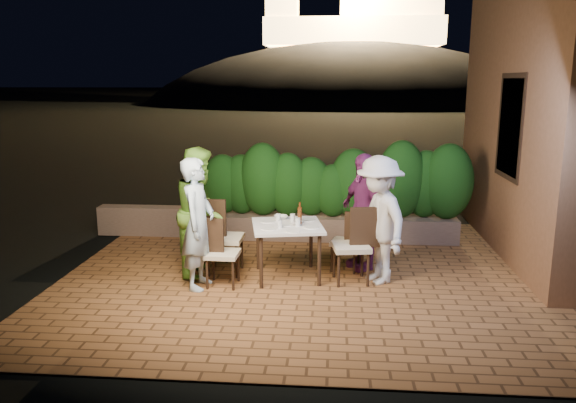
# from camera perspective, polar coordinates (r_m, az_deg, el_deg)

# --- Properties ---
(ground) EXTENTS (400.00, 400.00, 0.00)m
(ground) POSITION_cam_1_polar(r_m,az_deg,el_deg) (7.54, 2.79, -8.69)
(ground) COLOR black
(ground) RESTS_ON ground
(terrace_floor) EXTENTS (7.00, 6.00, 0.15)m
(terrace_floor) POSITION_cam_1_polar(r_m,az_deg,el_deg) (8.03, 2.92, -7.78)
(terrace_floor) COLOR brown
(terrace_floor) RESTS_ON ground
(building_wall) EXTENTS (1.60, 5.00, 5.00)m
(building_wall) POSITION_cam_1_polar(r_m,az_deg,el_deg) (9.65, 25.69, 10.03)
(building_wall) COLOR brown
(building_wall) RESTS_ON ground
(window_pane) EXTENTS (0.08, 1.00, 1.40)m
(window_pane) POSITION_cam_1_polar(r_m,az_deg,el_deg) (8.95, 21.81, 7.07)
(window_pane) COLOR black
(window_pane) RESTS_ON building_wall
(window_frame) EXTENTS (0.06, 1.15, 1.55)m
(window_frame) POSITION_cam_1_polar(r_m,az_deg,el_deg) (8.95, 21.75, 7.07)
(window_frame) COLOR black
(window_frame) RESTS_ON building_wall
(planter) EXTENTS (4.20, 0.55, 0.40)m
(planter) POSITION_cam_1_polar(r_m,az_deg,el_deg) (9.66, 4.50, -2.62)
(planter) COLOR brown
(planter) RESTS_ON ground
(hedge) EXTENTS (4.00, 0.70, 1.10)m
(hedge) POSITION_cam_1_polar(r_m,az_deg,el_deg) (9.50, 4.57, 1.75)
(hedge) COLOR #154011
(hedge) RESTS_ON planter
(parapet) EXTENTS (2.20, 0.30, 0.50)m
(parapet) POSITION_cam_1_polar(r_m,az_deg,el_deg) (10.12, -12.76, -1.92)
(parapet) COLOR brown
(parapet) RESTS_ON ground
(hill) EXTENTS (52.00, 40.00, 22.00)m
(hill) POSITION_cam_1_polar(r_m,az_deg,el_deg) (67.40, 6.37, 6.48)
(hill) COLOR black
(hill) RESTS_ON ground
(fortress) EXTENTS (26.00, 8.00, 8.00)m
(fortress) POSITION_cam_1_polar(r_m,az_deg,el_deg) (67.52, 6.67, 18.82)
(fortress) COLOR #FFCC7A
(fortress) RESTS_ON hill
(dining_table) EXTENTS (1.08, 1.08, 0.75)m
(dining_table) POSITION_cam_1_polar(r_m,az_deg,el_deg) (7.73, -0.06, -5.05)
(dining_table) COLOR white
(dining_table) RESTS_ON ground
(plate_nw) EXTENTS (0.21, 0.21, 0.01)m
(plate_nw) POSITION_cam_1_polar(r_m,az_deg,el_deg) (7.40, -1.92, -2.77)
(plate_nw) COLOR white
(plate_nw) RESTS_ON dining_table
(plate_sw) EXTENTS (0.21, 0.21, 0.01)m
(plate_sw) POSITION_cam_1_polar(r_m,az_deg,el_deg) (7.78, -2.09, -2.02)
(plate_sw) COLOR white
(plate_sw) RESTS_ON dining_table
(plate_ne) EXTENTS (0.21, 0.21, 0.01)m
(plate_ne) POSITION_cam_1_polar(r_m,az_deg,el_deg) (7.49, 2.35, -2.60)
(plate_ne) COLOR white
(plate_ne) RESTS_ON dining_table
(plate_se) EXTENTS (0.24, 0.24, 0.01)m
(plate_se) POSITION_cam_1_polar(r_m,az_deg,el_deg) (7.87, 1.90, -1.86)
(plate_se) COLOR white
(plate_se) RESTS_ON dining_table
(plate_centre) EXTENTS (0.23, 0.23, 0.01)m
(plate_centre) POSITION_cam_1_polar(r_m,az_deg,el_deg) (7.63, -0.20, -2.31)
(plate_centre) COLOR white
(plate_centre) RESTS_ON dining_table
(plate_front) EXTENTS (0.20, 0.20, 0.01)m
(plate_front) POSITION_cam_1_polar(r_m,az_deg,el_deg) (7.28, 0.47, -3.02)
(plate_front) COLOR white
(plate_front) RESTS_ON dining_table
(glass_nw) EXTENTS (0.06, 0.06, 0.10)m
(glass_nw) POSITION_cam_1_polar(r_m,az_deg,el_deg) (7.44, -0.83, -2.32)
(glass_nw) COLOR silver
(glass_nw) RESTS_ON dining_table
(glass_sw) EXTENTS (0.06, 0.06, 0.11)m
(glass_sw) POSITION_cam_1_polar(r_m,az_deg,el_deg) (7.79, -1.00, -1.65)
(glass_sw) COLOR silver
(glass_sw) RESTS_ON dining_table
(glass_ne) EXTENTS (0.07, 0.07, 0.12)m
(glass_ne) POSITION_cam_1_polar(r_m,az_deg,el_deg) (7.53, 1.01, -2.10)
(glass_ne) COLOR silver
(glass_ne) RESTS_ON dining_table
(glass_se) EXTENTS (0.07, 0.07, 0.12)m
(glass_se) POSITION_cam_1_polar(r_m,az_deg,el_deg) (7.74, 0.48, -1.69)
(glass_se) COLOR silver
(glass_se) RESTS_ON dining_table
(beer_bottle) EXTENTS (0.06, 0.06, 0.30)m
(beer_bottle) POSITION_cam_1_polar(r_m,az_deg,el_deg) (7.64, 1.20, -1.18)
(beer_bottle) COLOR #51250D
(beer_bottle) RESTS_ON dining_table
(bowl) EXTENTS (0.23, 0.23, 0.05)m
(bowl) POSITION_cam_1_polar(r_m,az_deg,el_deg) (7.94, -0.72, -1.60)
(bowl) COLOR white
(bowl) RESTS_ON dining_table
(chair_left_front) EXTENTS (0.43, 0.43, 0.91)m
(chair_left_front) POSITION_cam_1_polar(r_m,az_deg,el_deg) (7.46, -6.66, -5.15)
(chair_left_front) COLOR black
(chair_left_front) RESTS_ON ground
(chair_left_back) EXTENTS (0.49, 0.49, 1.06)m
(chair_left_back) POSITION_cam_1_polar(r_m,az_deg,el_deg) (7.92, -6.44, -3.55)
(chair_left_back) COLOR black
(chair_left_back) RESTS_ON ground
(chair_right_front) EXTENTS (0.55, 0.55, 1.03)m
(chair_right_front) POSITION_cam_1_polar(r_m,az_deg,el_deg) (7.56, 6.44, -4.42)
(chair_right_front) COLOR black
(chair_right_front) RESTS_ON ground
(chair_right_back) EXTENTS (0.47, 0.47, 0.85)m
(chair_right_back) POSITION_cam_1_polar(r_m,az_deg,el_deg) (8.07, 5.87, -3.99)
(chair_right_back) COLOR black
(chair_right_back) RESTS_ON ground
(diner_blue) EXTENTS (0.46, 0.66, 1.72)m
(diner_blue) POSITION_cam_1_polar(r_m,az_deg,el_deg) (7.33, -9.13, -2.24)
(diner_blue) COLOR #A8C4D8
(diner_blue) RESTS_ON ground
(diner_green) EXTENTS (0.72, 0.90, 1.79)m
(diner_green) POSITION_cam_1_polar(r_m,az_deg,el_deg) (7.87, -8.88, -0.97)
(diner_green) COLOR #77BB3A
(diner_green) RESTS_ON ground
(diner_white) EXTENTS (1.05, 1.27, 1.71)m
(diner_white) POSITION_cam_1_polar(r_m,az_deg,el_deg) (7.53, 9.20, -1.87)
(diner_white) COLOR silver
(diner_white) RESTS_ON ground
(diner_purple) EXTENTS (0.86, 1.05, 1.67)m
(diner_purple) POSITION_cam_1_polar(r_m,az_deg,el_deg) (8.07, 7.64, -1.01)
(diner_purple) COLOR #742666
(diner_purple) RESTS_ON ground
(parapet_lamp) EXTENTS (0.10, 0.10, 0.14)m
(parapet_lamp) POSITION_cam_1_polar(r_m,az_deg,el_deg) (9.88, -9.49, -0.22)
(parapet_lamp) COLOR orange
(parapet_lamp) RESTS_ON parapet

